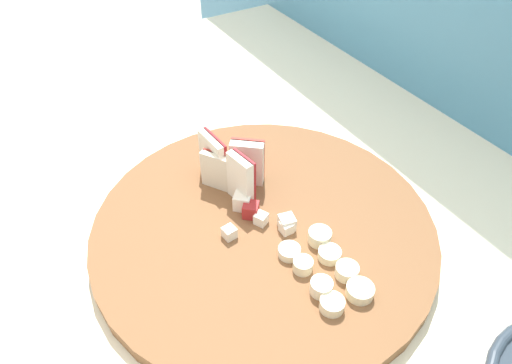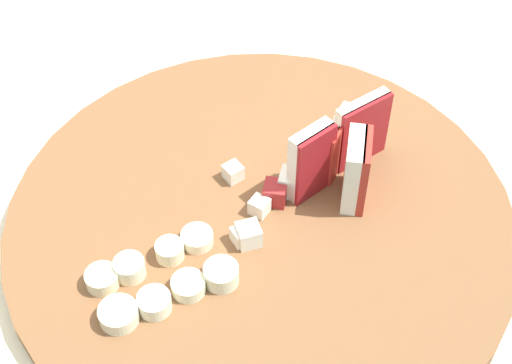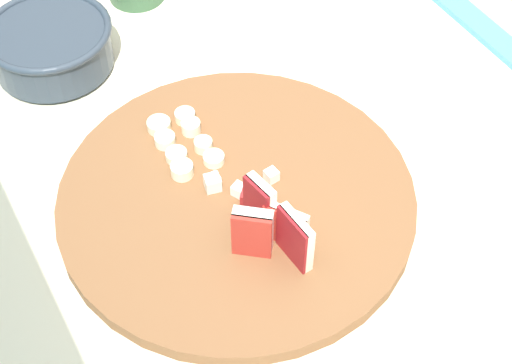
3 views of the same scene
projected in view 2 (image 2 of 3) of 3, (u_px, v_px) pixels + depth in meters
name	position (u px, v px, depth m)	size (l,w,h in m)	color
cutting_board	(261.00, 222.00, 0.63)	(0.41, 0.41, 0.02)	brown
apple_wedge_fan	(343.00, 153.00, 0.63)	(0.10, 0.08, 0.07)	maroon
apple_dice_pile	(267.00, 200.00, 0.62)	(0.08, 0.08, 0.02)	white
banana_slice_rows	(160.00, 279.00, 0.57)	(0.11, 0.07, 0.02)	#F4EAC6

